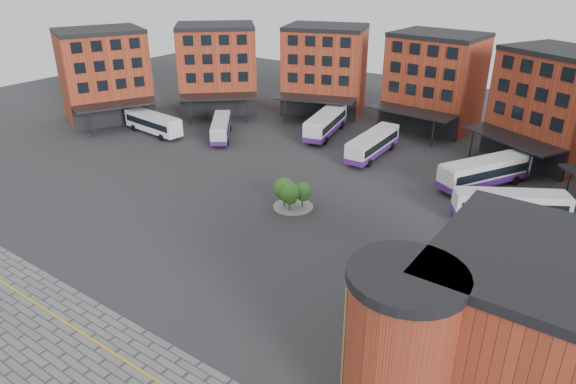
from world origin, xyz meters
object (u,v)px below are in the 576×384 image
Objects in this scene: tree_island at (290,192)px; bus_f at (511,205)px; bus_b at (221,128)px; bus_e at (485,172)px; bus_d at (373,144)px; bus_c at (326,123)px; bus_a at (153,122)px.

bus_f is (20.16, 10.93, -0.21)m from tree_island.
bus_e is at bearing -30.82° from bus_b.
bus_d is at bearing -156.08° from bus_e.
tree_island is 0.46× the size of bus_b.
bus_c is (-10.03, 23.69, -0.06)m from tree_island.
bus_c reaches higher than bus_e.
bus_b is (-22.21, 13.44, -0.38)m from tree_island.
bus_f is at bearing -41.42° from bus_b.
tree_island is at bearing -101.18° from bus_e.
bus_c is (12.18, 10.26, 0.32)m from bus_b.
bus_e reaches higher than bus_d.
bus_c is at bearing -143.65° from bus_f.
bus_a is (-31.99, 8.85, -0.09)m from tree_island.
bus_d is (22.21, 6.14, 0.22)m from bus_b.
bus_d is (31.99, 10.73, -0.07)m from bus_a.
bus_e is at bearing -73.46° from bus_a.
tree_island is at bearing -92.27° from bus_f.
bus_b is 42.44m from bus_f.
bus_c reaches higher than bus_f.
bus_c is 26.01m from bus_e.
bus_e reaches higher than bus_f.
bus_a is 52.19m from bus_f.
bus_f is (20.16, -8.65, -0.04)m from bus_d.
bus_a is 1.01× the size of bus_f.
tree_island is 0.39× the size of bus_f.
bus_a is at bearing -118.45° from bus_f.
bus_d is at bearing -143.96° from bus_f.
bus_b is at bearing -152.74° from bus_c.
bus_b is at bearing -124.12° from bus_f.
tree_island is 0.37× the size of bus_d.
tree_island is 25.73m from bus_c.
bus_f is at bearing -27.69° from bus_e.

